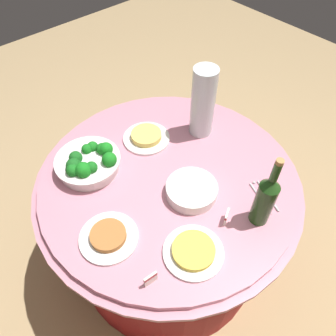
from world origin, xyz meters
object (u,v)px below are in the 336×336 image
Objects in this scene: food_plate_fried_egg at (193,251)px; food_plate_noodles at (146,137)px; food_plate_peanuts at (109,237)px; label_placard_mid at (227,216)px; decorative_fruit_vase at (203,106)px; serving_tongs at (263,196)px; broccoli_bowl at (88,163)px; wine_bottle at (265,199)px; label_placard_front at (151,279)px; plate_stack at (192,190)px.

food_plate_noodles reaches higher than food_plate_fried_egg.
label_placard_mid reaches higher than food_plate_peanuts.
label_placard_mid is at bearing 55.58° from decorative_fruit_vase.
decorative_fruit_vase is 6.18× the size of label_placard_mid.
decorative_fruit_vase is at bearing -164.51° from food_plate_peanuts.
broccoli_bowl is at bearing -52.85° from serving_tongs.
serving_tongs is at bearing 104.10° from food_plate_noodles.
wine_bottle is 0.53m from decorative_fruit_vase.
food_plate_fried_egg is 0.19m from label_placard_mid.
food_plate_noodles is (-0.24, -0.56, 0.00)m from food_plate_fried_egg.
broccoli_bowl is 0.62m from label_placard_mid.
wine_bottle is 0.17m from serving_tongs.
broccoli_bowl reaches higher than food_plate_fried_egg.
wine_bottle reaches higher than serving_tongs.
label_placard_front is at bearing 51.91° from food_plate_noodles.
label_placard_front is (0.12, 0.56, -0.02)m from broccoli_bowl.
wine_bottle is 1.53× the size of food_plate_peanuts.
label_placard_front is (0.47, -0.08, -0.10)m from wine_bottle.
plate_stack is 0.95× the size of food_plate_fried_egg.
food_plate_noodles is (-0.30, 0.02, -0.03)m from broccoli_bowl.
decorative_fruit_vase reaches higher than wine_bottle.
serving_tongs is (-0.10, -0.05, -0.12)m from wine_bottle.
wine_bottle is at bearing 147.02° from food_plate_peanuts.
broccoli_bowl reaches higher than food_plate_noodles.
food_plate_fried_egg is at bearing 66.54° from food_plate_noodles.
label_placard_mid is (-0.37, 0.01, 0.00)m from label_placard_front.
plate_stack is 0.40m from label_placard_front.
food_plate_peanuts is 0.23m from label_placard_front.
label_placard_front is (-0.01, 0.23, 0.02)m from food_plate_peanuts.
wine_bottle reaches higher than broccoli_bowl.
label_placard_front is at bearing -1.04° from label_placard_mid.
wine_bottle reaches higher than label_placard_front.
label_placard_front reaches higher than plate_stack.
wine_bottle reaches higher than food_plate_fried_egg.
broccoli_bowl is at bearing -102.27° from label_placard_front.
food_plate_peanuts is at bearing -32.98° from wine_bottle.
label_placard_mid is (-0.38, 0.24, 0.02)m from food_plate_peanuts.
food_plate_fried_egg is 0.61m from food_plate_noodles.
decorative_fruit_vase reaches higher than serving_tongs.
food_plate_noodles is at bearing -128.09° from label_placard_front.
label_placard_front is (0.18, -0.02, 0.02)m from food_plate_fried_egg.
plate_stack is 0.26m from food_plate_fried_egg.
wine_bottle is at bearing 118.56° from broccoli_bowl.
plate_stack is (-0.24, 0.39, -0.02)m from broccoli_bowl.
broccoli_bowl is 0.58m from food_plate_fried_egg.
food_plate_peanuts is 4.00× the size of label_placard_mid.
food_plate_noodles is at bearing -113.46° from food_plate_fried_egg.
serving_tongs is (-0.21, 0.20, -0.02)m from plate_stack.
decorative_fruit_vase is 6.18× the size of label_placard_front.
decorative_fruit_vase is at bearing -140.87° from plate_stack.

